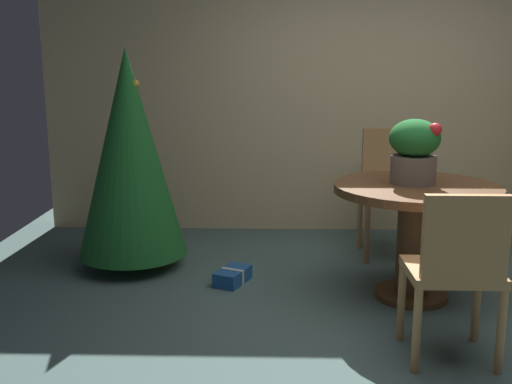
% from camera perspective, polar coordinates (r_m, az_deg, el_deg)
% --- Properties ---
extents(ground_plane, '(6.60, 6.60, 0.00)m').
position_cam_1_polar(ground_plane, '(3.80, 15.34, -12.27)').
color(ground_plane, '#4C6660').
extents(back_wall_panel, '(6.00, 0.10, 2.60)m').
position_cam_1_polar(back_wall_panel, '(5.64, 10.82, 9.42)').
color(back_wall_panel, beige).
rests_on(back_wall_panel, ground_plane).
extents(round_dining_table, '(1.08, 1.08, 0.78)m').
position_cam_1_polar(round_dining_table, '(4.06, 15.00, -2.24)').
color(round_dining_table, brown).
rests_on(round_dining_table, ground_plane).
extents(flower_vase, '(0.33, 0.33, 0.42)m').
position_cam_1_polar(flower_vase, '(4.01, 14.93, 3.95)').
color(flower_vase, '#665B51').
rests_on(flower_vase, round_dining_table).
extents(wooden_chair_far, '(0.44, 0.44, 1.03)m').
position_cam_1_polar(wooden_chair_far, '(4.99, 12.46, 0.62)').
color(wooden_chair_far, '#B27F4C').
rests_on(wooden_chair_far, ground_plane).
extents(wooden_chair_near, '(0.46, 0.41, 0.93)m').
position_cam_1_polar(wooden_chair_near, '(3.23, 18.65, -6.73)').
color(wooden_chair_near, '#B27F4C').
rests_on(wooden_chair_near, ground_plane).
extents(holiday_tree, '(0.82, 0.82, 1.67)m').
position_cam_1_polar(holiday_tree, '(4.57, -12.02, 3.62)').
color(holiday_tree, brown).
rests_on(holiday_tree, ground_plane).
extents(gift_box_blue, '(0.28, 0.35, 0.11)m').
position_cam_1_polar(gift_box_blue, '(4.33, -2.25, -8.05)').
color(gift_box_blue, '#1E569E').
rests_on(gift_box_blue, ground_plane).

